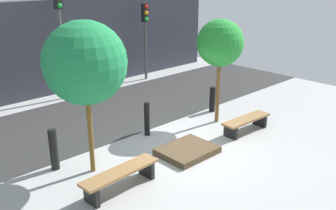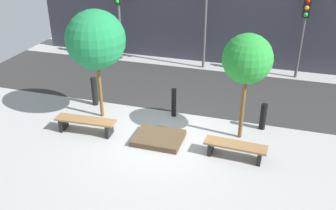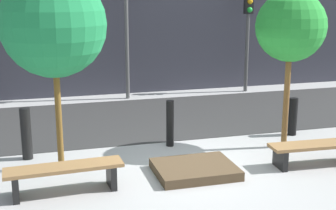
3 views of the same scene
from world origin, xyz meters
TOP-DOWN VIEW (x-y plane):
  - ground_plane at (0.00, 0.00)m, footprint 18.00×18.00m
  - road_strip at (0.00, 3.67)m, footprint 18.00×4.18m
  - building_facade at (0.00, 7.03)m, footprint 16.20×0.50m
  - bench_left at (-2.31, -0.50)m, footprint 1.92×0.54m
  - bench_right at (2.31, -0.50)m, footprint 1.75×0.54m
  - planter_bed at (0.00, -0.30)m, footprint 1.43×1.16m
  - tree_behind_left_bench at (-2.31, 0.62)m, footprint 1.86×1.86m
  - tree_behind_right_bench at (2.31, 0.62)m, footprint 1.42×1.42m
  - bollard_far_left at (-2.92, 1.33)m, footprint 0.21×0.21m
  - bollard_left at (0.00, 1.33)m, footprint 0.16×0.16m
  - bollard_center at (2.92, 1.33)m, footprint 0.20×0.20m
  - traffic_light_mid_west at (0.00, 6.05)m, footprint 0.28×0.27m
  - traffic_light_mid_east at (3.94, 6.05)m, footprint 0.28×0.27m

SIDE VIEW (x-z plane):
  - ground_plane at x=0.00m, z-range 0.00..0.00m
  - road_strip at x=0.00m, z-range 0.00..0.01m
  - planter_bed at x=0.00m, z-range 0.00..0.17m
  - bench_right at x=2.31m, z-range 0.10..0.53m
  - bench_left at x=-2.31m, z-range 0.11..0.58m
  - bollard_center at x=2.92m, z-range 0.00..0.86m
  - bollard_left at x=0.00m, z-range 0.00..0.99m
  - bollard_far_left at x=-2.92m, z-range 0.00..1.03m
  - building_facade at x=0.00m, z-range 0.00..3.57m
  - traffic_light_mid_east at x=3.94m, z-range 0.64..3.94m
  - tree_behind_right_bench at x=2.31m, z-range 0.90..4.13m
  - tree_behind_left_bench at x=-2.31m, z-range 0.86..4.45m
  - traffic_light_mid_west at x=0.00m, z-range 0.75..4.83m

